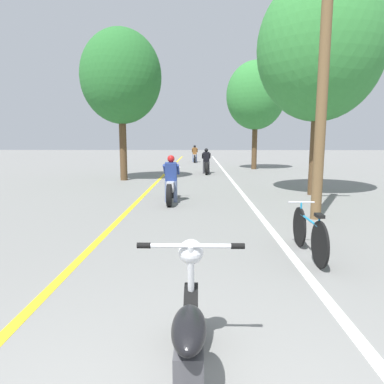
{
  "coord_description": "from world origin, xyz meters",
  "views": [
    {
      "loc": [
        0.15,
        -1.37,
        1.85
      ],
      "look_at": [
        0.03,
        4.79,
        0.9
      ],
      "focal_mm": 32.0,
      "sensor_mm": 36.0,
      "label": 1
    }
  ],
  "objects_px": {
    "roadside_tree_left": "(121,77)",
    "bicycle_parked": "(309,233)",
    "motorcycle_rider_mid": "(206,164)",
    "motorcycle_foreground": "(189,346)",
    "roadside_tree_right_near": "(320,49)",
    "roadside_tree_right_far": "(256,96)",
    "motorcycle_rider_lead": "(171,185)",
    "utility_pole": "(324,62)",
    "motorcycle_rider_far": "(195,156)"
  },
  "relations": [
    {
      "from": "utility_pole",
      "to": "motorcycle_rider_lead",
      "type": "xyz_separation_m",
      "value": [
        -3.58,
        2.12,
        -3.02
      ]
    },
    {
      "from": "roadside_tree_right_near",
      "to": "roadside_tree_right_far",
      "type": "distance_m",
      "value": 10.16
    },
    {
      "from": "roadside_tree_left",
      "to": "bicycle_parked",
      "type": "height_order",
      "value": "roadside_tree_left"
    },
    {
      "from": "utility_pole",
      "to": "roadside_tree_right_near",
      "type": "bearing_deg",
      "value": 73.01
    },
    {
      "from": "bicycle_parked",
      "to": "roadside_tree_right_far",
      "type": "bearing_deg",
      "value": 84.01
    },
    {
      "from": "motorcycle_rider_far",
      "to": "bicycle_parked",
      "type": "height_order",
      "value": "motorcycle_rider_far"
    },
    {
      "from": "roadside_tree_left",
      "to": "motorcycle_rider_mid",
      "type": "distance_m",
      "value": 6.43
    },
    {
      "from": "motorcycle_rider_lead",
      "to": "motorcycle_rider_mid",
      "type": "relative_size",
      "value": 0.94
    },
    {
      "from": "motorcycle_rider_lead",
      "to": "bicycle_parked",
      "type": "height_order",
      "value": "motorcycle_rider_lead"
    },
    {
      "from": "motorcycle_rider_far",
      "to": "roadside_tree_right_near",
      "type": "bearing_deg",
      "value": -75.91
    },
    {
      "from": "roadside_tree_right_near",
      "to": "roadside_tree_left",
      "type": "height_order",
      "value": "roadside_tree_right_near"
    },
    {
      "from": "roadside_tree_left",
      "to": "roadside_tree_right_far",
      "type": "bearing_deg",
      "value": 41.34
    },
    {
      "from": "motorcycle_rider_mid",
      "to": "motorcycle_rider_far",
      "type": "bearing_deg",
      "value": 94.55
    },
    {
      "from": "roadside_tree_right_near",
      "to": "motorcycle_rider_far",
      "type": "height_order",
      "value": "roadside_tree_right_near"
    },
    {
      "from": "motorcycle_rider_far",
      "to": "bicycle_parked",
      "type": "xyz_separation_m",
      "value": [
        2.11,
        -22.92,
        -0.15
      ]
    },
    {
      "from": "roadside_tree_right_near",
      "to": "motorcycle_rider_lead",
      "type": "relative_size",
      "value": 3.4
    },
    {
      "from": "utility_pole",
      "to": "motorcycle_rider_far",
      "type": "height_order",
      "value": "utility_pole"
    },
    {
      "from": "roadside_tree_right_near",
      "to": "roadside_tree_right_far",
      "type": "xyz_separation_m",
      "value": [
        -0.37,
        10.15,
        -0.2
      ]
    },
    {
      "from": "motorcycle_rider_far",
      "to": "utility_pole",
      "type": "bearing_deg",
      "value": -81.3
    },
    {
      "from": "motorcycle_rider_lead",
      "to": "motorcycle_rider_mid",
      "type": "distance_m",
      "value": 8.8
    },
    {
      "from": "motorcycle_rider_lead",
      "to": "motorcycle_rider_far",
      "type": "relative_size",
      "value": 0.97
    },
    {
      "from": "bicycle_parked",
      "to": "motorcycle_foreground",
      "type": "bearing_deg",
      "value": -120.38
    },
    {
      "from": "roadside_tree_right_near",
      "to": "motorcycle_rider_mid",
      "type": "bearing_deg",
      "value": 115.38
    },
    {
      "from": "utility_pole",
      "to": "motorcycle_rider_mid",
      "type": "relative_size",
      "value": 3.15
    },
    {
      "from": "roadside_tree_right_near",
      "to": "roadside_tree_left",
      "type": "distance_m",
      "value": 8.35
    },
    {
      "from": "bicycle_parked",
      "to": "roadside_tree_right_near",
      "type": "bearing_deg",
      "value": 71.37
    },
    {
      "from": "roadside_tree_right_near",
      "to": "motorcycle_rider_lead",
      "type": "distance_m",
      "value": 6.43
    },
    {
      "from": "roadside_tree_right_far",
      "to": "roadside_tree_left",
      "type": "height_order",
      "value": "roadside_tree_left"
    },
    {
      "from": "roadside_tree_right_far",
      "to": "motorcycle_foreground",
      "type": "relative_size",
      "value": 3.36
    },
    {
      "from": "motorcycle_foreground",
      "to": "roadside_tree_right_near",
      "type": "bearing_deg",
      "value": 67.21
    },
    {
      "from": "roadside_tree_left",
      "to": "motorcycle_foreground",
      "type": "xyz_separation_m",
      "value": [
        3.38,
        -13.36,
        -4.16
      ]
    },
    {
      "from": "roadside_tree_right_far",
      "to": "roadside_tree_left",
      "type": "relative_size",
      "value": 0.99
    },
    {
      "from": "motorcycle_foreground",
      "to": "motorcycle_rider_lead",
      "type": "height_order",
      "value": "motorcycle_rider_lead"
    },
    {
      "from": "motorcycle_rider_mid",
      "to": "motorcycle_foreground",
      "type": "bearing_deg",
      "value": -91.59
    },
    {
      "from": "roadside_tree_right_near",
      "to": "bicycle_parked",
      "type": "distance_m",
      "value": 7.84
    },
    {
      "from": "roadside_tree_left",
      "to": "bicycle_parked",
      "type": "distance_m",
      "value": 12.24
    },
    {
      "from": "utility_pole",
      "to": "motorcycle_foreground",
      "type": "relative_size",
      "value": 3.52
    },
    {
      "from": "motorcycle_rider_mid",
      "to": "motorcycle_rider_far",
      "type": "relative_size",
      "value": 1.03
    },
    {
      "from": "motorcycle_foreground",
      "to": "bicycle_parked",
      "type": "height_order",
      "value": "motorcycle_foreground"
    },
    {
      "from": "roadside_tree_left",
      "to": "motorcycle_rider_far",
      "type": "height_order",
      "value": "roadside_tree_left"
    },
    {
      "from": "roadside_tree_right_far",
      "to": "motorcycle_foreground",
      "type": "xyz_separation_m",
      "value": [
        -3.53,
        -19.44,
        -4.1
      ]
    },
    {
      "from": "utility_pole",
      "to": "roadside_tree_right_near",
      "type": "height_order",
      "value": "roadside_tree_right_near"
    },
    {
      "from": "roadside_tree_right_far",
      "to": "motorcycle_rider_mid",
      "type": "distance_m",
      "value": 5.8
    },
    {
      "from": "motorcycle_rider_mid",
      "to": "motorcycle_rider_far",
      "type": "xyz_separation_m",
      "value": [
        -0.75,
        9.46,
        0.0
      ]
    },
    {
      "from": "utility_pole",
      "to": "roadside_tree_right_far",
      "type": "bearing_deg",
      "value": 87.01
    },
    {
      "from": "roadside_tree_right_far",
      "to": "motorcycle_rider_far",
      "type": "bearing_deg",
      "value": 120.19
    },
    {
      "from": "utility_pole",
      "to": "roadside_tree_left",
      "type": "distance_m",
      "value": 9.89
    },
    {
      "from": "utility_pole",
      "to": "roadside_tree_right_far",
      "type": "relative_size",
      "value": 1.05
    },
    {
      "from": "motorcycle_rider_lead",
      "to": "bicycle_parked",
      "type": "xyz_separation_m",
      "value": [
        2.58,
        -4.74,
        -0.15
      ]
    },
    {
      "from": "roadside_tree_right_far",
      "to": "roadside_tree_left",
      "type": "distance_m",
      "value": 9.21
    }
  ]
}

